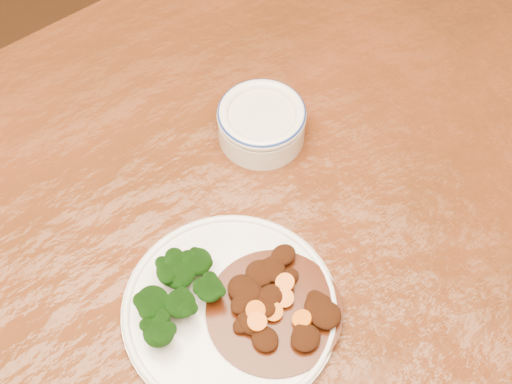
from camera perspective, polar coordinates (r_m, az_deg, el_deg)
dining_table at (r=0.90m, az=-7.35°, el=-9.81°), size 1.50×0.91×0.75m
dinner_plate at (r=0.80m, az=-2.07°, el=-9.33°), size 0.24×0.24×0.02m
broccoli_florets at (r=0.78m, az=-6.38°, el=-7.73°), size 0.11×0.08×0.04m
mince_stew at (r=0.79m, az=1.71°, el=-8.84°), size 0.15×0.15×0.03m
dip_bowl at (r=0.91m, az=0.45°, el=5.63°), size 0.11×0.11×0.05m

